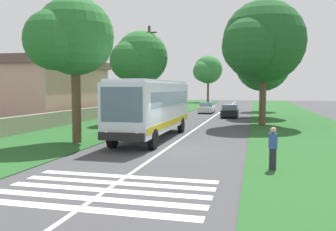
{
  "coord_description": "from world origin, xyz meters",
  "views": [
    {
      "loc": [
        -18.16,
        -4.56,
        3.26
      ],
      "look_at": [
        2.71,
        0.54,
        1.6
      ],
      "focal_mm": 38.05,
      "sensor_mm": 36.0,
      "label": 1
    }
  ],
  "objects_px": {
    "roadside_tree_right_2": "(261,66)",
    "roadside_tree_left_1": "(207,70)",
    "roadside_tree_right_1": "(261,44)",
    "trailing_car_0": "(230,111)",
    "trailing_car_1": "(207,108)",
    "roadside_tree_left_0": "(73,39)",
    "roadside_tree_right_0": "(263,63)",
    "utility_pole": "(149,73)",
    "pedestrian": "(273,148)",
    "coach_bus": "(153,105)",
    "roadside_building": "(47,89)",
    "roadside_tree_left_2": "(140,60)"
  },
  "relations": [
    {
      "from": "trailing_car_0",
      "to": "roadside_tree_left_0",
      "type": "xyz_separation_m",
      "value": [
        -21.1,
        7.69,
        5.42
      ]
    },
    {
      "from": "roadside_tree_left_2",
      "to": "roadside_building",
      "type": "relative_size",
      "value": 0.62
    },
    {
      "from": "trailing_car_1",
      "to": "roadside_tree_right_2",
      "type": "distance_m",
      "value": 10.27
    },
    {
      "from": "trailing_car_0",
      "to": "roadside_building",
      "type": "distance_m",
      "value": 19.88
    },
    {
      "from": "roadside_tree_left_0",
      "to": "roadside_tree_right_2",
      "type": "height_order",
      "value": "roadside_tree_right_2"
    },
    {
      "from": "trailing_car_0",
      "to": "roadside_tree_right_2",
      "type": "xyz_separation_m",
      "value": [
        0.31,
        -3.32,
        5.04
      ]
    },
    {
      "from": "trailing_car_0",
      "to": "pedestrian",
      "type": "xyz_separation_m",
      "value": [
        -25.69,
        -3.41,
        0.24
      ]
    },
    {
      "from": "coach_bus",
      "to": "pedestrian",
      "type": "relative_size",
      "value": 6.6
    },
    {
      "from": "roadside_tree_left_1",
      "to": "pedestrian",
      "type": "distance_m",
      "value": 68.44
    },
    {
      "from": "roadside_tree_right_2",
      "to": "coach_bus",
      "type": "bearing_deg",
      "value": 159.34
    },
    {
      "from": "trailing_car_1",
      "to": "roadside_tree_left_0",
      "type": "height_order",
      "value": "roadside_tree_left_0"
    },
    {
      "from": "roadside_tree_left_1",
      "to": "roadside_tree_right_1",
      "type": "relative_size",
      "value": 1.0
    },
    {
      "from": "roadside_tree_left_1",
      "to": "pedestrian",
      "type": "height_order",
      "value": "roadside_tree_left_1"
    },
    {
      "from": "roadside_tree_left_0",
      "to": "roadside_tree_right_0",
      "type": "relative_size",
      "value": 0.92
    },
    {
      "from": "roadside_tree_right_0",
      "to": "utility_pole",
      "type": "relative_size",
      "value": 1.04
    },
    {
      "from": "trailing_car_0",
      "to": "pedestrian",
      "type": "bearing_deg",
      "value": -172.44
    },
    {
      "from": "roadside_tree_right_2",
      "to": "roadside_tree_left_1",
      "type": "bearing_deg",
      "value": 15.4
    },
    {
      "from": "roadside_tree_right_0",
      "to": "utility_pole",
      "type": "distance_m",
      "value": 23.17
    },
    {
      "from": "coach_bus",
      "to": "pedestrian",
      "type": "height_order",
      "value": "coach_bus"
    },
    {
      "from": "utility_pole",
      "to": "pedestrian",
      "type": "xyz_separation_m",
      "value": [
        -17.0,
        -10.17,
        -3.7
      ]
    },
    {
      "from": "roadside_tree_right_1",
      "to": "trailing_car_0",
      "type": "bearing_deg",
      "value": 20.19
    },
    {
      "from": "trailing_car_1",
      "to": "roadside_tree_left_2",
      "type": "height_order",
      "value": "roadside_tree_left_2"
    },
    {
      "from": "roadside_tree_right_0",
      "to": "roadside_building",
      "type": "bearing_deg",
      "value": 130.19
    },
    {
      "from": "roadside_tree_left_2",
      "to": "roadside_tree_right_0",
      "type": "distance_m",
      "value": 23.22
    },
    {
      "from": "trailing_car_0",
      "to": "utility_pole",
      "type": "bearing_deg",
      "value": 142.12
    },
    {
      "from": "utility_pole",
      "to": "pedestrian",
      "type": "bearing_deg",
      "value": -149.11
    },
    {
      "from": "coach_bus",
      "to": "roadside_tree_left_0",
      "type": "distance_m",
      "value": 6.3
    },
    {
      "from": "trailing_car_0",
      "to": "roadside_tree_left_2",
      "type": "bearing_deg",
      "value": 136.56
    },
    {
      "from": "roadside_tree_left_1",
      "to": "roadside_tree_left_2",
      "type": "bearing_deg",
      "value": -179.78
    },
    {
      "from": "trailing_car_1",
      "to": "roadside_tree_left_1",
      "type": "height_order",
      "value": "roadside_tree_left_1"
    },
    {
      "from": "roadside_tree_left_0",
      "to": "roadside_building",
      "type": "distance_m",
      "value": 18.13
    },
    {
      "from": "trailing_car_1",
      "to": "roadside_tree_left_2",
      "type": "xyz_separation_m",
      "value": [
        -14.47,
        4.4,
        5.25
      ]
    },
    {
      "from": "coach_bus",
      "to": "roadside_tree_right_2",
      "type": "height_order",
      "value": "roadside_tree_right_2"
    },
    {
      "from": "roadside_tree_right_2",
      "to": "roadside_tree_right_1",
      "type": "bearing_deg",
      "value": 178.8
    },
    {
      "from": "roadside_tree_right_0",
      "to": "roadside_building",
      "type": "relative_size",
      "value": 0.67
    },
    {
      "from": "trailing_car_0",
      "to": "roadside_tree_left_1",
      "type": "bearing_deg",
      "value": 10.95
    },
    {
      "from": "roadside_tree_right_0",
      "to": "roadside_tree_right_1",
      "type": "height_order",
      "value": "roadside_tree_right_1"
    },
    {
      "from": "coach_bus",
      "to": "roadside_tree_left_2",
      "type": "relative_size",
      "value": 1.31
    },
    {
      "from": "coach_bus",
      "to": "roadside_tree_right_0",
      "type": "relative_size",
      "value": 1.21
    },
    {
      "from": "coach_bus",
      "to": "roadside_tree_right_2",
      "type": "bearing_deg",
      "value": -20.66
    },
    {
      "from": "coach_bus",
      "to": "trailing_car_1",
      "type": "xyz_separation_m",
      "value": [
        24.44,
        -0.25,
        -1.48
      ]
    },
    {
      "from": "trailing_car_1",
      "to": "trailing_car_0",
      "type": "bearing_deg",
      "value": -151.08
    },
    {
      "from": "roadside_building",
      "to": "roadside_tree_left_2",
      "type": "bearing_deg",
      "value": -97.66
    },
    {
      "from": "roadside_building",
      "to": "roadside_tree_left_0",
      "type": "bearing_deg",
      "value": -142.83
    },
    {
      "from": "roadside_tree_right_1",
      "to": "roadside_tree_left_1",
      "type": "bearing_deg",
      "value": 12.58
    },
    {
      "from": "roadside_tree_right_0",
      "to": "roadside_building",
      "type": "xyz_separation_m",
      "value": [
        -18.72,
        22.17,
        -3.58
      ]
    },
    {
      "from": "coach_bus",
      "to": "pedestrian",
      "type": "distance_m",
      "value": 10.36
    },
    {
      "from": "trailing_car_0",
      "to": "utility_pole",
      "type": "distance_m",
      "value": 11.7
    },
    {
      "from": "roadside_building",
      "to": "pedestrian",
      "type": "distance_m",
      "value": 28.99
    },
    {
      "from": "roadside_tree_left_0",
      "to": "roadside_tree_right_0",
      "type": "distance_m",
      "value": 34.89
    }
  ]
}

